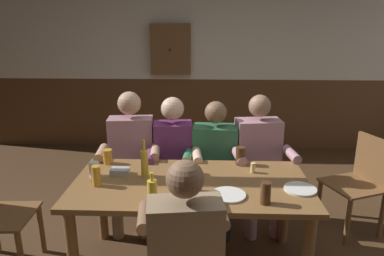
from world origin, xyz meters
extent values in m
cube|color=silver|center=(0.00, 2.78, 1.82)|extent=(6.60, 0.12, 1.57)
cube|color=brown|center=(0.00, 2.78, 0.52)|extent=(6.60, 0.12, 1.04)
cube|color=brown|center=(0.00, -0.08, 0.70)|extent=(1.74, 0.87, 0.04)
cylinder|color=brown|center=(-0.79, -0.44, 0.34)|extent=(0.08, 0.08, 0.68)
cylinder|color=brown|center=(-0.79, 0.27, 0.34)|extent=(0.08, 0.08, 0.68)
cylinder|color=brown|center=(0.79, 0.27, 0.34)|extent=(0.08, 0.08, 0.68)
cube|color=#B78493|center=(-0.59, 0.65, 0.74)|extent=(0.42, 0.24, 0.55)
sphere|color=tan|center=(-0.59, 0.65, 1.15)|extent=(0.21, 0.21, 0.21)
cylinder|color=#997F60|center=(-0.46, 0.51, 0.48)|extent=(0.17, 0.42, 0.13)
cylinder|color=#997F60|center=(-0.69, 0.49, 0.48)|extent=(0.17, 0.42, 0.13)
cylinder|color=#997F60|center=(-0.44, 0.30, 0.21)|extent=(0.10, 0.10, 0.42)
cylinder|color=#997F60|center=(-0.67, 0.28, 0.21)|extent=(0.10, 0.10, 0.42)
cylinder|color=tan|center=(-0.33, 0.43, 0.76)|extent=(0.11, 0.29, 0.08)
cylinder|color=tan|center=(-0.80, 0.39, 0.76)|extent=(0.11, 0.29, 0.08)
cube|color=#6B2D66|center=(-0.20, 0.65, 0.71)|extent=(0.37, 0.27, 0.51)
sphere|color=beige|center=(-0.20, 0.65, 1.10)|extent=(0.21, 0.21, 0.21)
cylinder|color=black|center=(-0.08, 0.51, 0.48)|extent=(0.17, 0.44, 0.13)
cylinder|color=black|center=(-0.28, 0.49, 0.48)|extent=(0.17, 0.44, 0.13)
cylinder|color=black|center=(-0.06, 0.29, 0.21)|extent=(0.10, 0.10, 0.42)
cylinder|color=black|center=(-0.26, 0.28, 0.21)|extent=(0.10, 0.10, 0.42)
cylinder|color=beige|center=(0.03, 0.42, 0.74)|extent=(0.11, 0.29, 0.08)
cylinder|color=#6B2D66|center=(-0.38, 0.38, 0.74)|extent=(0.11, 0.29, 0.08)
cube|color=#33724C|center=(0.20, 0.65, 0.70)|extent=(0.42, 0.26, 0.48)
sphere|color=brown|center=(0.20, 0.65, 1.07)|extent=(0.20, 0.20, 0.20)
cylinder|color=black|center=(0.30, 0.50, 0.48)|extent=(0.15, 0.43, 0.13)
cylinder|color=black|center=(0.08, 0.51, 0.48)|extent=(0.15, 0.43, 0.13)
cylinder|color=black|center=(0.29, 0.29, 0.21)|extent=(0.10, 0.10, 0.42)
cylinder|color=black|center=(0.07, 0.30, 0.21)|extent=(0.10, 0.10, 0.42)
cylinder|color=brown|center=(0.42, 0.38, 0.72)|extent=(0.09, 0.28, 0.08)
cylinder|color=#33724C|center=(-0.05, 0.41, 0.72)|extent=(0.09, 0.28, 0.08)
cube|color=#B78493|center=(0.59, 0.65, 0.73)|extent=(0.43, 0.28, 0.54)
sphere|color=#9E755B|center=(0.59, 0.65, 1.13)|extent=(0.20, 0.20, 0.20)
cylinder|color=#B78493|center=(0.72, 0.54, 0.48)|extent=(0.18, 0.40, 0.13)
cylinder|color=#B78493|center=(0.50, 0.51, 0.48)|extent=(0.18, 0.40, 0.13)
cylinder|color=#B78493|center=(0.74, 0.35, 0.21)|extent=(0.10, 0.10, 0.42)
cylinder|color=#B78493|center=(0.52, 0.32, 0.21)|extent=(0.10, 0.10, 0.42)
cylinder|color=#B78493|center=(0.85, 0.43, 0.76)|extent=(0.12, 0.29, 0.08)
cylinder|color=#B78493|center=(0.39, 0.37, 0.76)|extent=(0.12, 0.29, 0.08)
cube|color=#997F60|center=(0.00, -0.82, 0.71)|extent=(0.43, 0.26, 0.50)
sphere|color=brown|center=(0.00, -0.82, 1.09)|extent=(0.20, 0.20, 0.20)
cylinder|color=brown|center=(-0.26, -0.60, 0.73)|extent=(0.11, 0.29, 0.08)
cylinder|color=#997F60|center=(0.20, -0.55, 0.73)|extent=(0.11, 0.29, 0.08)
cube|color=brown|center=(-1.42, -0.15, 0.45)|extent=(0.46, 0.46, 0.02)
cylinder|color=brown|center=(-1.24, 0.05, 0.22)|extent=(0.04, 0.04, 0.44)
cube|color=brown|center=(1.43, 0.49, 0.45)|extent=(0.57, 0.57, 0.02)
cube|color=brown|center=(1.62, 0.56, 0.67)|extent=(0.17, 0.38, 0.42)
cylinder|color=brown|center=(1.32, 0.24, 0.22)|extent=(0.04, 0.04, 0.44)
cylinder|color=brown|center=(1.18, 0.59, 0.22)|extent=(0.04, 0.04, 0.44)
cylinder|color=brown|center=(1.68, 0.38, 0.22)|extent=(0.04, 0.04, 0.44)
cylinder|color=brown|center=(1.54, 0.74, 0.22)|extent=(0.04, 0.04, 0.44)
cylinder|color=#F9E08C|center=(0.48, 0.11, 0.76)|extent=(0.04, 0.04, 0.08)
cube|color=#B2B7BC|center=(-0.55, 0.03, 0.75)|extent=(0.14, 0.10, 0.05)
cylinder|color=white|center=(0.78, -0.18, 0.73)|extent=(0.23, 0.23, 0.01)
cylinder|color=white|center=(0.26, -0.29, 0.73)|extent=(0.24, 0.24, 0.01)
cylinder|color=gold|center=(-0.24, -0.40, 0.80)|extent=(0.07, 0.07, 0.15)
cylinder|color=gold|center=(-0.24, -0.40, 0.91)|extent=(0.02, 0.02, 0.06)
cylinder|color=gold|center=(-0.36, 0.02, 0.83)|extent=(0.06, 0.06, 0.20)
cylinder|color=gold|center=(-0.36, 0.02, 0.97)|extent=(0.02, 0.02, 0.08)
cylinder|color=#E5C64C|center=(-0.01, -0.23, 0.80)|extent=(0.07, 0.07, 0.15)
cylinder|color=#4C2D19|center=(0.50, -0.39, 0.80)|extent=(0.07, 0.07, 0.15)
cylinder|color=gold|center=(-0.71, 0.25, 0.78)|extent=(0.08, 0.08, 0.12)
cylinder|color=#4C2D19|center=(0.39, 0.27, 0.80)|extent=(0.08, 0.08, 0.15)
cylinder|color=white|center=(-0.74, -0.01, 0.78)|extent=(0.07, 0.07, 0.12)
cylinder|color=gold|center=(-0.68, -0.16, 0.80)|extent=(0.06, 0.06, 0.15)
cylinder|color=#4C2D19|center=(-0.04, 0.07, 0.78)|extent=(0.07, 0.07, 0.12)
cube|color=brown|center=(-0.40, 2.65, 1.47)|extent=(0.56, 0.12, 0.70)
sphere|color=black|center=(-0.40, 2.57, 1.47)|extent=(0.03, 0.03, 0.03)
camera|label=1|loc=(0.10, -2.52, 1.88)|focal=33.82mm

